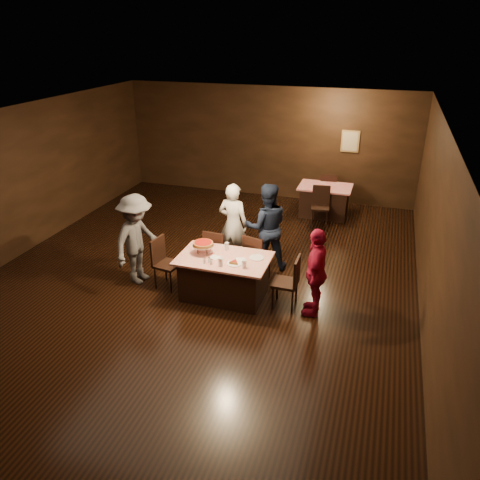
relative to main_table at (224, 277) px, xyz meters
The scene contains 22 objects.
room 1.95m from the main_table, 141.42° to the left, with size 10.00×10.04×3.02m.
main_table is the anchor object (origin of this frame).
back_table 4.60m from the main_table, 75.95° to the left, with size 1.30×0.90×0.77m, color red.
chair_far_left 0.85m from the main_table, 118.07° to the left, with size 0.42×0.42×0.95m, color black.
chair_far_right 0.85m from the main_table, 61.93° to the left, with size 0.42×0.42×0.95m, color black.
chair_end_left 1.10m from the main_table, behind, with size 0.42×0.42×0.95m, color black.
chair_end_right 1.10m from the main_table, ahead, with size 0.42×0.42×0.95m, color black.
chair_back_near 3.93m from the main_table, 73.47° to the left, with size 0.42×0.42×0.95m, color black.
chair_back_far 5.19m from the main_table, 77.56° to the left, with size 0.42×0.42×0.95m, color black.
diner_white_jacket 1.41m from the main_table, 101.39° to the left, with size 0.61×0.40×1.68m, color white.
diner_navy_hoodie 1.43m from the main_table, 71.39° to the left, with size 0.85×0.67×1.76m, color black.
diner_grey_knit 1.77m from the main_table, behind, with size 1.11×0.64×1.72m, color #505054.
diner_red_shirt 1.66m from the main_table, ahead, with size 0.90×0.38×1.54m, color #A51134.
pizza_stand 0.70m from the main_table, behind, with size 0.38×0.38×0.22m.
plate_with_slice 0.51m from the main_table, 35.75° to the right, with size 0.25×0.25×0.06m.
plate_empty 0.69m from the main_table, 15.26° to the left, with size 0.25×0.25×0.01m, color white.
glass_front_left 0.55m from the main_table, 80.54° to the right, with size 0.08×0.08×0.14m, color silver.
glass_front_right 0.69m from the main_table, 29.05° to the right, with size 0.08×0.08×0.14m, color silver.
glass_back 0.55m from the main_table, 99.46° to the left, with size 0.08×0.08×0.14m, color silver.
condiments 0.55m from the main_table, 122.43° to the right, with size 0.17×0.10×0.09m.
napkin_center 0.49m from the main_table, ahead, with size 0.16×0.16×0.01m, color white.
napkin_left 0.42m from the main_table, 161.57° to the right, with size 0.16×0.16×0.01m, color white.
Camera 1 is at (3.12, -7.33, 4.46)m, focal length 35.00 mm.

